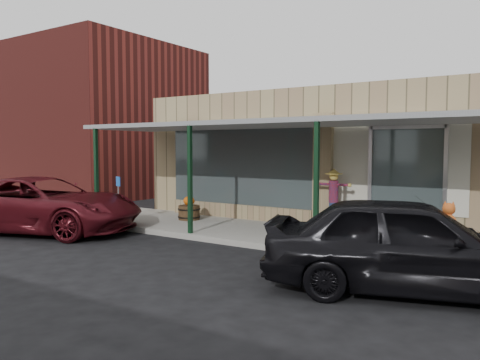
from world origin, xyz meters
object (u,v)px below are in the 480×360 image
Objects in this scene: barrel_scarecrow at (333,209)px; barrel_pumpkin at (189,211)px; parked_sedan at (410,244)px; car_maroon at (42,205)px; handicap_sign at (118,193)px.

barrel_pumpkin is (-4.51, -0.75, -0.29)m from barrel_scarecrow.
parked_sedan is at bearing -24.40° from barrel_pumpkin.
car_maroon is (-7.13, -4.13, 0.07)m from barrel_scarecrow.
handicap_sign is (-5.99, -2.31, 0.32)m from barrel_scarecrow.
barrel_scarecrow is at bearing 18.88° from parked_sedan.
barrel_scarecrow is at bearing -79.48° from car_maroon.
barrel_scarecrow is 6.43m from handicap_sign.
barrel_pumpkin is 8.28m from parked_sedan.
barrel_scarecrow is at bearing 9.49° from barrel_pumpkin.
car_maroon is at bearing -127.86° from barrel_pumpkin.
parked_sedan is (3.02, -4.17, 0.10)m from barrel_scarecrow.
car_maroon is (-2.63, -3.38, 0.36)m from barrel_pumpkin.
barrel_scarecrow is 5.15m from parked_sedan.
parked_sedan is at bearing -109.76° from car_maroon.
barrel_pumpkin is at bearing 66.16° from handicap_sign.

